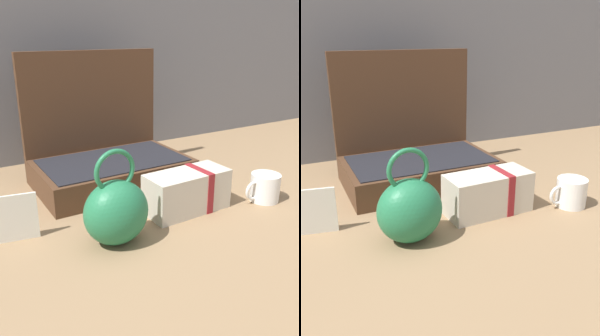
# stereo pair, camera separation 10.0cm
# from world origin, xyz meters

# --- Properties ---
(ground_plane) EXTENTS (6.00, 6.00, 0.00)m
(ground_plane) POSITION_xyz_m (0.00, 0.00, 0.00)
(ground_plane) COLOR #8C6D4C
(open_suitcase) EXTENTS (0.47, 0.30, 0.41)m
(open_suitcase) POSITION_xyz_m (-0.02, 0.24, 0.09)
(open_suitcase) COLOR #4C301E
(open_suitcase) RESTS_ON ground_plane
(teal_pouch_handbag) EXTENTS (0.16, 0.13, 0.23)m
(teal_pouch_handbag) POSITION_xyz_m (-0.16, -0.13, 0.08)
(teal_pouch_handbag) COLOR #237247
(teal_pouch_handbag) RESTS_ON ground_plane
(cream_toiletry_bag) EXTENTS (0.23, 0.11, 0.12)m
(cream_toiletry_bag) POSITION_xyz_m (0.08, -0.07, 0.06)
(cream_toiletry_bag) COLOR beige
(cream_toiletry_bag) RESTS_ON ground_plane
(coffee_mug) EXTENTS (0.12, 0.08, 0.08)m
(coffee_mug) POSITION_xyz_m (0.31, -0.14, 0.04)
(coffee_mug) COLOR white
(coffee_mug) RESTS_ON ground_plane
(info_card_left) EXTENTS (0.10, 0.02, 0.12)m
(info_card_left) POSITION_xyz_m (-0.36, 0.00, 0.06)
(info_card_left) COLOR silver
(info_card_left) RESTS_ON ground_plane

